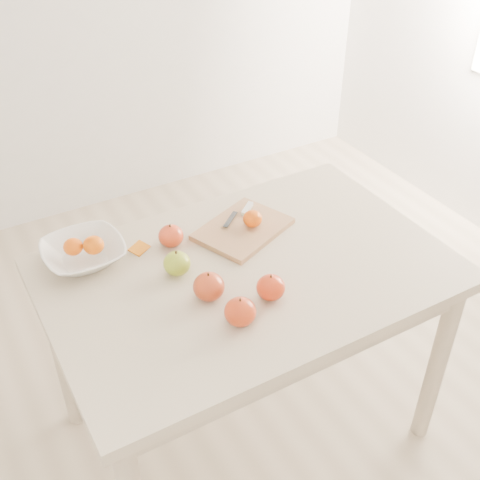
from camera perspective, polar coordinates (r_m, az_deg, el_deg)
ground at (r=2.35m, az=0.63°, el=-17.03°), size 3.50×3.50×0.00m
table at (r=1.87m, az=0.77°, el=-4.97°), size 1.20×0.80×0.75m
cutting_board at (r=1.95m, az=0.28°, el=1.05°), size 0.35×0.31×0.02m
board_tangerine at (r=1.93m, az=1.20°, el=2.04°), size 0.06×0.06×0.05m
fruit_bowl at (r=1.87m, az=-14.60°, el=-1.23°), size 0.24×0.24×0.06m
bowl_tangerine_near at (r=1.86m, az=-15.54°, el=-0.61°), size 0.06×0.06×0.05m
bowl_tangerine_far at (r=1.85m, az=-13.72°, el=-0.46°), size 0.06×0.06×0.06m
orange_peel_a at (r=1.90m, az=-9.52°, el=-0.89°), size 0.07×0.07×0.01m
orange_peel_b at (r=1.92m, az=-6.77°, el=-0.10°), size 0.05×0.05×0.01m
paring_knife at (r=2.01m, az=0.43°, el=2.81°), size 0.16×0.09×0.01m
apple_green at (r=1.77m, az=-6.00°, el=-2.21°), size 0.08×0.08×0.07m
apple_red_c at (r=1.60m, az=0.02°, el=-6.82°), size 0.09×0.09×0.08m
apple_red_b at (r=1.68m, az=-2.98°, el=-4.43°), size 0.09×0.09×0.08m
apple_red_a at (r=1.88m, az=-6.56°, el=0.39°), size 0.08×0.08×0.07m
apple_red_e at (r=1.68m, az=2.93°, el=-4.52°), size 0.08×0.08×0.07m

